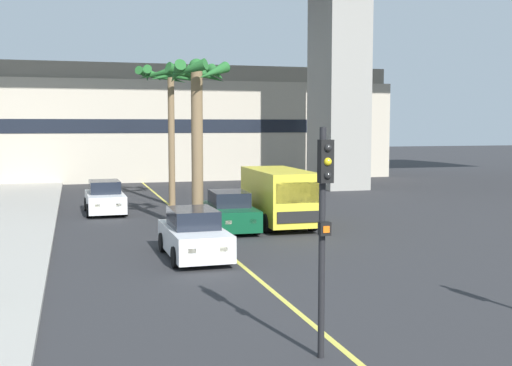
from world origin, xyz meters
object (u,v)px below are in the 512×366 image
Objects in this scene: delivery_van at (279,195)px; palm_tree_mid_median at (197,103)px; palm_tree_near_median at (170,87)px; car_queue_second at (230,212)px; traffic_light_median_near at (324,211)px; car_queue_front at (105,198)px; car_queue_third at (194,235)px.

palm_tree_mid_median is (-3.52, -0.52, 3.79)m from delivery_van.
delivery_van is at bearing 8.46° from palm_tree_mid_median.
palm_tree_mid_median is at bearing -91.36° from palm_tree_near_median.
palm_tree_mid_median is (-1.29, -0.05, 4.36)m from car_queue_second.
traffic_light_median_near is 14.63m from palm_tree_mid_median.
palm_tree_near_median is (3.51, 2.15, 5.48)m from car_queue_front.
palm_tree_mid_median reaches higher than traffic_light_median_near.
car_queue_second is at bearing 64.65° from car_queue_third.
car_queue_third is at bearing -102.24° from palm_tree_mid_median.
palm_tree_mid_median is (0.44, 14.43, 2.36)m from traffic_light_median_near.
palm_tree_near_median is 1.07× the size of palm_tree_mid_median.
car_queue_second is 0.57× the size of palm_tree_near_median.
delivery_van is (6.83, -5.96, 0.57)m from car_queue_front.
car_queue_front is at bearing 97.79° from traffic_light_median_near.
delivery_van is at bearing 75.16° from traffic_light_median_near.
palm_tree_near_median is (0.65, 23.07, 3.49)m from traffic_light_median_near.
palm_tree_near_median reaches higher than delivery_van.
car_queue_second is 10.24m from palm_tree_near_median.
palm_tree_mid_median is at bearing 77.76° from car_queue_third.
car_queue_front and car_queue_third have the same top height.
delivery_van reaches higher than car_queue_second.
traffic_light_median_near is at bearing -82.21° from car_queue_front.
car_queue_third is 0.57× the size of palm_tree_near_median.
palm_tree_near_median reaches higher than car_queue_third.
car_queue_third is 7.16m from delivery_van.
palm_tree_near_median is at bearing 112.25° from delivery_van.
delivery_van is (2.23, 0.47, 0.57)m from car_queue_second.
car_queue_second is (4.60, -6.43, 0.00)m from car_queue_front.
palm_tree_mid_median reaches higher than car_queue_third.
delivery_van is (4.59, 5.46, 0.57)m from car_queue_third.
car_queue_second is 0.99× the size of traffic_light_median_near.
palm_tree_mid_median reaches higher than car_queue_front.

